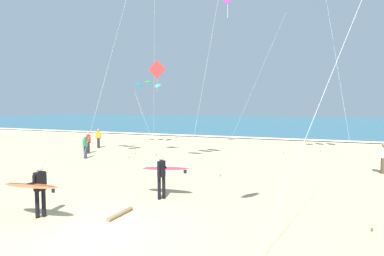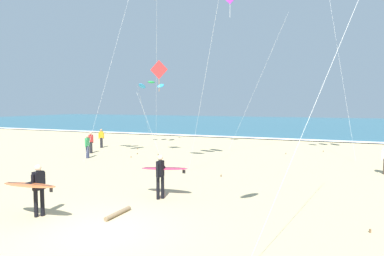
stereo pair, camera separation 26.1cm
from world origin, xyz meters
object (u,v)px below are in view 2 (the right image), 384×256
Objects in this scene: surfer_lead at (162,171)px; kite_diamond_scarlet_close at (158,72)px; kite_diamond_violet_mid at (232,2)px; bystander_green_top at (87,146)px; bystander_red_top at (91,142)px; bystander_yellow_top at (101,138)px; driftwood_log at (118,213)px; kite_arc_emerald_high at (151,85)px; surfer_trailing at (34,186)px.

kite_diamond_scarlet_close is at bearing 118.81° from surfer_lead.
bystander_green_top is (-8.07, -6.84, -10.48)m from kite_diamond_violet_mid.
bystander_red_top is 1.00× the size of bystander_yellow_top.
surfer_lead is 0.16× the size of kite_diamond_violet_mid.
driftwood_log is at bearing -50.48° from bystander_yellow_top.
bystander_red_top is (-5.23, -0.94, -5.08)m from kite_diamond_scarlet_close.
surfer_lead is at bearing 80.80° from driftwood_log.
kite_diamond_violet_mid is 14.89m from bystander_green_top.
kite_diamond_scarlet_close is 4.22× the size of bystander_red_top.
bystander_yellow_top is at bearing -168.76° from kite_diamond_violet_mid.
kite_diamond_violet_mid is at bearing 94.22° from surfer_lead.
bystander_red_top is (-1.48, -6.56, -4.58)m from kite_arc_emerald_high.
bystander_yellow_top is (-11.59, 11.20, -0.23)m from surfer_lead.
kite_diamond_violet_mid is 7.89m from kite_diamond_scarlet_close.
bystander_red_top and bystander_green_top have the same top height.
driftwood_log is at bearing 27.66° from surfer_trailing.
bystander_yellow_top is at bearing 113.59° from bystander_red_top.
bystander_green_top is at bearing -143.79° from kite_diamond_scarlet_close.
bystander_yellow_top is (-10.60, -2.11, -10.48)m from kite_diamond_violet_mid.
kite_diamond_scarlet_close is (-2.44, 12.92, 4.85)m from surfer_trailing.
kite_diamond_violet_mid reaches higher than kite_arc_emerald_high.
kite_diamond_scarlet_close is at bearing 112.07° from driftwood_log.
bystander_green_top is at bearing -91.16° from kite_arc_emerald_high.
kite_diamond_scarlet_close is (-4.15, -3.97, -5.40)m from kite_diamond_violet_mid.
kite_diamond_violet_mid is 9.90× the size of driftwood_log.
surfer_lead is at bearing -61.19° from kite_diamond_scarlet_close.
kite_arc_emerald_high is 8.14m from bystander_red_top.
surfer_lead is 0.30× the size of kite_diamond_scarlet_close.
bystander_green_top reaches higher than driftwood_log.
surfer_lead is 2.60m from driftwood_log.
bystander_green_top is (-3.92, -2.87, -5.08)m from kite_diamond_scarlet_close.
surfer_trailing reaches higher than bystander_red_top.
bystander_yellow_top reaches higher than driftwood_log.
kite_arc_emerald_high is at bearing 54.17° from bystander_yellow_top.
bystander_red_top is 14.70m from driftwood_log.
bystander_red_top is 1.00× the size of bystander_green_top.
kite_diamond_violet_mid is 7.79× the size of bystander_red_top.
bystander_green_top is 1.00× the size of bystander_yellow_top.
kite_diamond_scarlet_close is 4.22× the size of bystander_yellow_top.
surfer_lead is 11.70m from kite_diamond_scarlet_close.
bystander_red_top is at bearing -169.75° from kite_diamond_scarlet_close.
surfer_trailing is 20.02m from kite_arc_emerald_high.
kite_diamond_scarlet_close reaches higher than bystander_green_top.
kite_arc_emerald_high reaches higher than surfer_lead.
bystander_red_top is (-7.67, 11.98, -0.23)m from surfer_trailing.
surfer_lead is 11.13m from bystander_green_top.
bystander_yellow_top is at bearing 121.03° from surfer_trailing.
bystander_red_top is (-10.36, 8.39, -0.23)m from surfer_lead.
driftwood_log is at bearing -99.20° from surfer_lead.
bystander_green_top is at bearing 134.43° from driftwood_log.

